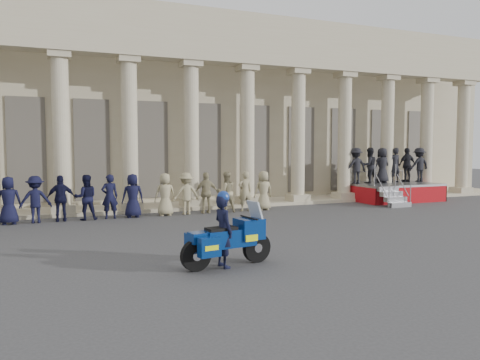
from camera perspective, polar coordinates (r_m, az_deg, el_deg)
name	(u,v)px	position (r m, az deg, el deg)	size (l,w,h in m)	color
ground	(231,249)	(12.43, -1.07, -8.37)	(90.00, 90.00, 0.00)	#38383B
building	(133,113)	(26.49, -12.89, 7.93)	(40.00, 12.50, 9.00)	tan
officer_rank	(63,198)	(17.98, -20.79, -2.11)	(16.48, 0.63, 1.67)	black
reviewing_stand	(389,171)	(24.73, 17.66, 1.10)	(5.14, 4.12, 2.64)	gray
motorcycle	(228,239)	(10.52, -1.45, -7.19)	(2.24, 1.01, 1.44)	black
rider	(223,229)	(10.41, -2.05, -6.02)	(0.47, 0.64, 1.71)	black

